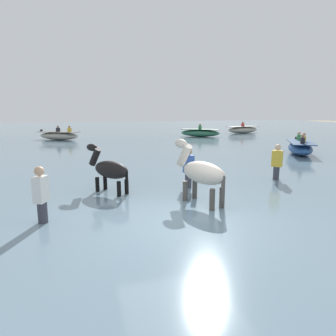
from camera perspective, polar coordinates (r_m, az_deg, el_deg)
The scene contains 11 objects.
ground_plane at distance 6.64m, azimuth 2.22°, elevation -13.51°, with size 120.00×120.00×0.00m, color gray.
water_surface at distance 16.05m, azimuth -9.13°, elevation 1.73°, with size 90.00×90.00×0.43m, color slate.
horse_lead_pinto at distance 7.52m, azimuth 6.30°, elevation -1.18°, with size 0.96×1.81×1.99m.
horse_trailing_black at distance 8.67m, azimuth -11.02°, elevation -0.55°, with size 1.23×1.46×1.78m.
boat_far_inshore at distance 17.46m, azimuth 23.75°, elevation 3.53°, with size 2.66×3.35×1.14m.
boat_near_starboard at distance 26.75m, azimuth 6.11°, elevation 6.64°, with size 3.48×2.73×1.14m.
boat_far_offshore at distance 31.57m, azimuth 13.99°, elevation 7.06°, with size 3.60×1.68×1.17m.
boat_mid_channel at distance 25.25m, azimuth -19.94°, elevation 5.79°, with size 3.44×2.77×1.12m.
person_onlooker_left at distance 10.74m, azimuth 19.88°, elevation 0.20°, with size 0.36×0.38×1.63m.
person_onlooker_right at distance 9.11m, azimuth 3.88°, elevation -0.99°, with size 0.29×0.37×1.63m.
person_wading_close at distance 6.78m, azimuth -22.80°, elevation -6.05°, with size 0.32×0.37×1.63m.
Camera 1 is at (-1.93, -5.73, 2.75)m, focal length 32.18 mm.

